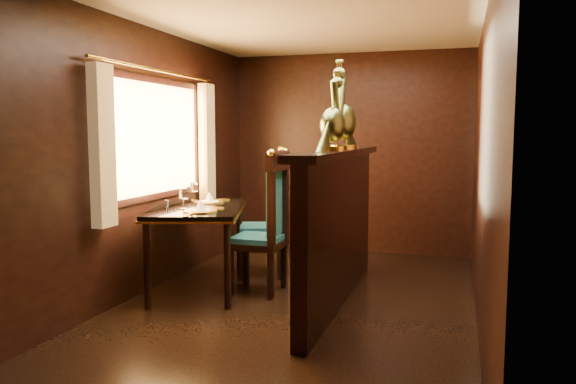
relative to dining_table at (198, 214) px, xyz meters
name	(u,v)px	position (x,y,z in m)	size (l,w,h in m)	color
ground	(294,308)	(1.05, -0.30, -0.73)	(5.00, 5.00, 0.00)	black
room_shell	(285,124)	(0.97, -0.28, 0.85)	(3.04, 5.04, 2.52)	black
partition	(339,223)	(1.37, 0.00, -0.02)	(0.26, 2.70, 1.36)	black
dining_table	(198,214)	(0.00, 0.00, 0.00)	(1.19, 1.55, 1.01)	black
chair_left	(270,218)	(0.70, 0.09, -0.02)	(0.49, 0.54, 1.36)	black
chair_right	(273,209)	(0.52, 0.72, -0.02)	(0.63, 0.65, 1.37)	black
peacock_left	(333,109)	(1.38, -0.30, 0.96)	(0.21, 0.57, 0.68)	#1C5442
peacock_right	(343,106)	(1.38, 0.14, 1.01)	(0.24, 0.65, 0.77)	#1C5442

